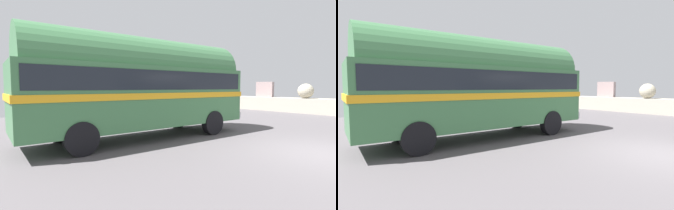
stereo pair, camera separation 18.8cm
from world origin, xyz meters
TOP-DOWN VIEW (x-y plane):
  - ground at (0.00, 0.00)m, footprint 32.00×26.00m
  - vintage_coach at (-5.24, -2.81)m, footprint 2.74×8.67m

SIDE VIEW (x-z plane):
  - ground at x=0.00m, z-range 0.00..0.02m
  - vintage_coach at x=-5.24m, z-range 0.20..3.90m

